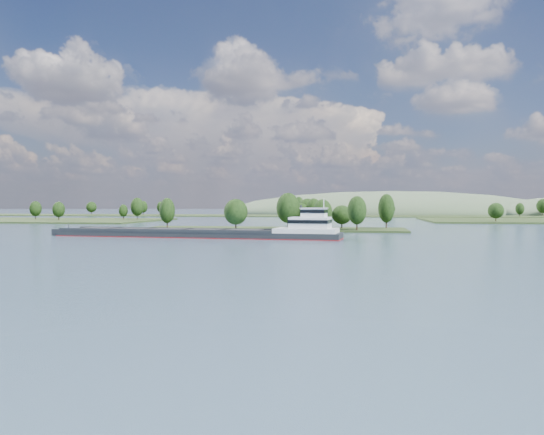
# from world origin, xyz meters

# --- Properties ---
(ground) EXTENTS (1800.00, 1800.00, 0.00)m
(ground) POSITION_xyz_m (0.00, 120.00, 0.00)
(ground) COLOR #3C5268
(ground) RESTS_ON ground
(tree_island) EXTENTS (100.00, 33.03, 14.55)m
(tree_island) POSITION_xyz_m (6.36, 178.45, 4.17)
(tree_island) COLOR #213115
(tree_island) RESTS_ON ground
(back_shoreline) EXTENTS (900.00, 60.00, 15.84)m
(back_shoreline) POSITION_xyz_m (7.50, 399.74, 0.73)
(back_shoreline) COLOR #213115
(back_shoreline) RESTS_ON ground
(hill_west) EXTENTS (320.00, 160.00, 44.00)m
(hill_west) POSITION_xyz_m (60.00, 500.00, 0.00)
(hill_west) COLOR #44583C
(hill_west) RESTS_ON ground
(cargo_barge) EXTENTS (89.59, 18.49, 12.04)m
(cargo_barge) POSITION_xyz_m (-9.86, 132.35, 1.52)
(cargo_barge) COLOR black
(cargo_barge) RESTS_ON ground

